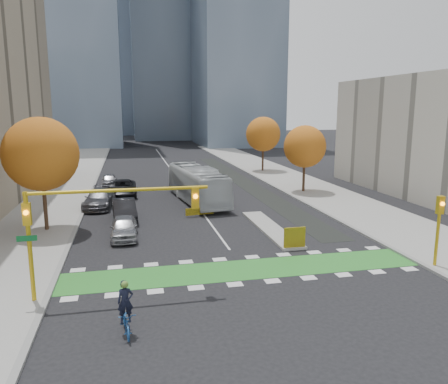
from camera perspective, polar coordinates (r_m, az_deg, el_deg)
name	(u,v)px	position (r m, az deg, el deg)	size (l,w,h in m)	color
ground	(252,280)	(23.22, 3.64, -11.37)	(300.00, 300.00, 0.00)	black
sidewalk_west	(45,207)	(42.22, -22.35, -1.86)	(7.00, 120.00, 0.15)	gray
sidewalk_east	(324,195)	(45.91, 12.99, -0.34)	(7.00, 120.00, 0.15)	gray
curb_west	(86,205)	(41.74, -17.62, -1.69)	(0.30, 120.00, 0.16)	gray
curb_east	(292,196)	(44.53, 8.91, -0.53)	(0.30, 120.00, 0.16)	gray
bike_crossing	(244,269)	(24.56, 2.66, -10.08)	(20.00, 3.00, 0.01)	#2A8029
centre_line	(173,172)	(61.56, -6.70, 2.60)	(0.15, 70.00, 0.01)	silver
bike_lane_paint	(243,182)	(53.13, 2.49, 1.35)	(2.50, 50.00, 0.01)	black
median_island	(270,228)	(32.47, 6.05, -4.74)	(1.60, 10.00, 0.16)	gray
hazard_board	(295,237)	(27.94, 9.20, -5.87)	(1.40, 0.12, 1.30)	yellow
tower_ne	(235,17)	(110.84, 1.48, 21.90)	(18.00, 24.00, 60.00)	#47566B
tower_far	(128,15)	(163.65, -12.38, 21.63)	(26.00, 26.00, 80.00)	#47566B
tree_west	(41,154)	(33.32, -22.78, 4.58)	(5.20, 5.20, 8.22)	#332114
tree_east_near	(305,147)	(46.45, 10.50, 5.85)	(4.40, 4.40, 7.08)	#332114
tree_east_far	(263,134)	(61.59, 5.14, 7.53)	(4.80, 4.80, 7.65)	#332114
traffic_signal_west	(88,215)	(20.76, -17.37, -2.85)	(8.53, 0.56, 5.20)	#BF9914
traffic_signal_east	(439,220)	(26.73, 26.26, -3.35)	(0.35, 0.43, 4.10)	#BF9914
cyclist	(126,316)	(18.26, -12.68, -15.55)	(0.88, 1.98, 2.21)	navy
bus	(197,184)	(41.52, -3.53, 1.02)	(2.85, 12.16, 3.39)	silver
parked_car_a	(124,227)	(30.77, -12.92, -4.53)	(1.79, 4.44, 1.51)	#A3A4A9
parked_car_b	(124,210)	(35.66, -12.89, -2.30)	(1.74, 5.00, 1.65)	black
parked_car_c	(99,199)	(40.64, -15.96, -0.84)	(2.32, 5.70, 1.65)	#535359
parked_car_d	(123,188)	(45.47, -13.07, 0.48)	(2.67, 5.79, 1.61)	black
parked_car_e	(109,180)	(51.58, -14.76, 1.50)	(1.66, 4.13, 1.41)	gray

